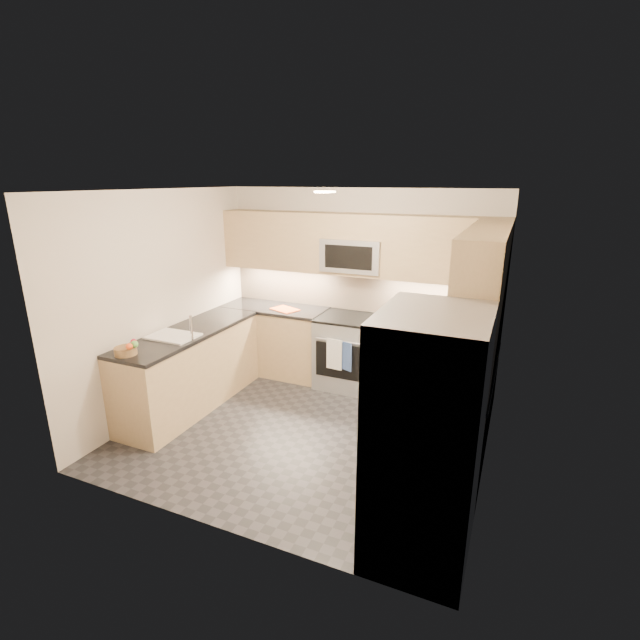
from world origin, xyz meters
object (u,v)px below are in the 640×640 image
Objects in this scene: refrigerator at (426,438)px; fruit_basket at (126,351)px; gas_range at (348,352)px; utensil_bowl at (487,325)px; cutting_board at (285,309)px; microwave at (354,255)px.

refrigerator is 3.03m from fruit_basket.
fruit_basket reaches higher than gas_range.
refrigerator is at bearing -5.54° from fruit_basket.
fruit_basket is at bearing -145.72° from utensil_bowl.
cutting_board is (-2.34, 2.37, 0.05)m from refrigerator.
refrigerator reaches higher than gas_range.
utensil_bowl is at bearing 85.57° from refrigerator.
fruit_basket is (-0.68, -2.08, 0.03)m from cutting_board.
refrigerator is 2.49m from utensil_bowl.
utensil_bowl is at bearing 1.89° from gas_range.
utensil_bowl is 1.21× the size of fruit_basket.
refrigerator is at bearing -45.41° from cutting_board.
gas_range is at bearing 3.41° from cutting_board.
utensil_bowl is at bearing 34.28° from fruit_basket.
utensil_bowl is 3.88m from fruit_basket.
cutting_board is at bearing -176.59° from gas_range.
microwave reaches higher than gas_range.
utensil_bowl is (0.19, 2.48, 0.11)m from refrigerator.
fruit_basket is (-3.02, 0.29, 0.08)m from refrigerator.
microwave reaches higher than fruit_basket.
microwave is 2.17× the size of cutting_board.
refrigerator is 6.89× the size of utensil_bowl.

